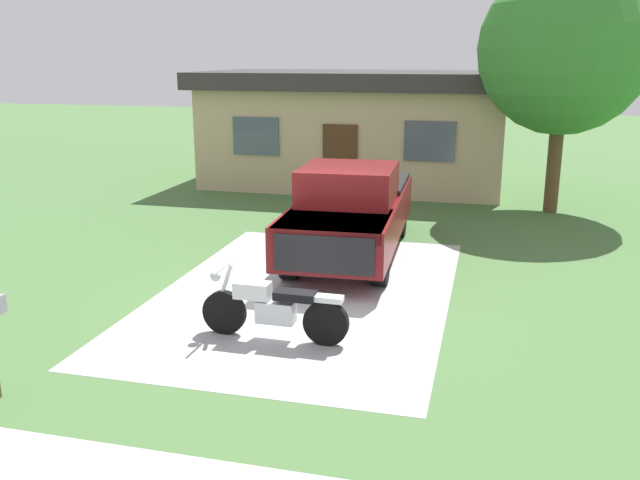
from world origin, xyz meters
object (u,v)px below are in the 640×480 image
(motorcycle, at_px, (273,308))
(pickup_truck, at_px, (352,209))
(shade_tree, at_px, (564,49))
(neighbor_house, at_px, (357,127))

(motorcycle, bearing_deg, pickup_truck, 87.47)
(shade_tree, relative_size, neighbor_house, 0.65)
(motorcycle, xyz_separation_m, pickup_truck, (0.20, 4.60, 0.48))
(shade_tree, height_order, neighbor_house, shade_tree)
(shade_tree, bearing_deg, motorcycle, -114.67)
(shade_tree, xyz_separation_m, neighbor_house, (-5.78, 2.95, -2.34))
(motorcycle, xyz_separation_m, shade_tree, (4.49, 9.77, 3.65))
(motorcycle, distance_m, shade_tree, 11.35)
(pickup_truck, height_order, shade_tree, shade_tree)
(pickup_truck, height_order, neighbor_house, neighbor_house)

